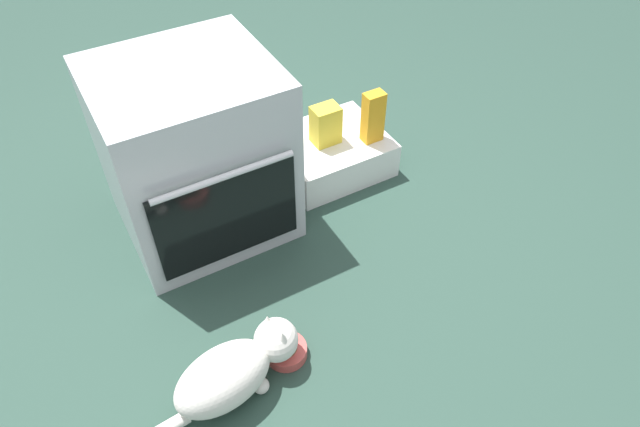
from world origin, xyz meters
The scene contains 7 objects.
ground centered at (0.00, 0.00, 0.00)m, with size 8.00×8.00×0.00m, color #284238.
oven centered at (0.00, 0.49, 0.36)m, with size 0.65×0.63×0.72m.
pantry_cabinet centered at (0.63, 0.53, 0.08)m, with size 0.48×0.41×0.17m, color white.
food_bowl centered at (-0.01, -0.26, 0.03)m, with size 0.15×0.15×0.08m.
cat centered at (-0.21, -0.30, 0.12)m, with size 0.70×0.25×0.22m.
snack_bag centered at (0.60, 0.52, 0.26)m, with size 0.12×0.09×0.18m, color yellow.
juice_carton centered at (0.79, 0.43, 0.29)m, with size 0.09×0.06×0.24m, color orange.
Camera 1 is at (-0.43, -1.25, 1.76)m, focal length 32.23 mm.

